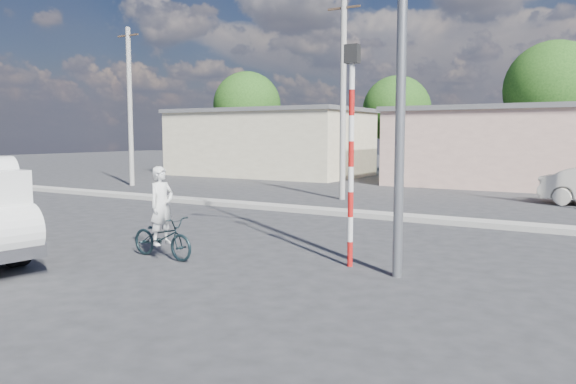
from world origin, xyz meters
The scene contains 9 objects.
ground_plane centered at (0.00, 0.00, 0.00)m, with size 120.00×120.00×0.00m, color #2A2A2D.
median centered at (0.00, 8.00, 0.08)m, with size 40.00×0.80×0.16m, color #99968E.
bicycle centered at (-0.54, 0.12, 0.45)m, with size 0.60×1.72×0.90m, color #16252A.
cyclist centered at (-0.54, 0.12, 0.83)m, with size 0.61×0.40×1.66m, color white.
traffic_pole centered at (3.20, 1.50, 2.59)m, with size 0.28×0.18×4.36m.
streetlight centered at (4.14, 1.20, 4.96)m, with size 2.34×0.22×9.00m.
building_row centered at (1.10, 22.00, 2.13)m, with size 37.80×7.30×4.44m.
tree_row centered at (-2.27, 28.62, 4.83)m, with size 34.13×7.32×8.10m.
utility_poles centered at (3.25, 12.00, 4.07)m, with size 35.40×0.24×8.00m.
Camera 1 is at (7.83, -8.59, 2.63)m, focal length 35.00 mm.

